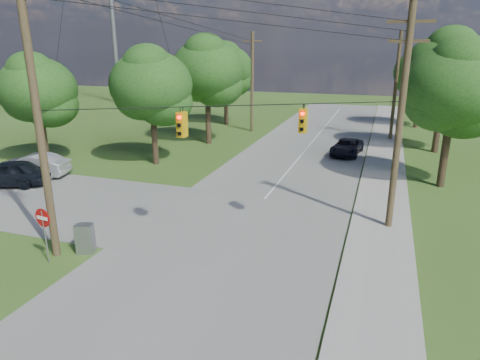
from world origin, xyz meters
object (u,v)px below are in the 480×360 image
(car_cross_silver, at_px, (33,165))
(pole_ne, at_px, (400,118))
(pole_north_e, at_px, (396,85))
(car_main_north, at_px, (347,147))
(pole_sw, at_px, (37,110))
(pole_north_w, at_px, (252,82))
(car_cross_dark, at_px, (7,173))
(control_cabinet, at_px, (85,239))
(do_not_enter_sign, at_px, (43,224))

(car_cross_silver, bearing_deg, pole_ne, 75.15)
(pole_north_e, bearing_deg, car_main_north, -114.74)
(pole_sw, bearing_deg, car_main_north, 65.56)
(pole_north_e, bearing_deg, pole_north_w, 180.00)
(car_main_north, bearing_deg, pole_ne, -70.88)
(pole_ne, height_order, car_cross_dark, pole_ne)
(pole_sw, distance_m, pole_north_w, 29.62)
(car_cross_silver, bearing_deg, control_cabinet, 40.53)
(pole_sw, height_order, car_cross_dark, pole_sw)
(car_cross_silver, distance_m, car_main_north, 23.80)
(pole_sw, bearing_deg, pole_north_e, 65.48)
(pole_north_e, relative_size, do_not_enter_sign, 4.17)
(car_cross_dark, relative_size, car_main_north, 1.08)
(pole_sw, bearing_deg, pole_north_w, 90.77)
(pole_ne, distance_m, car_main_north, 15.76)
(pole_sw, relative_size, pole_ne, 1.14)
(pole_ne, height_order, car_main_north, pole_ne)
(pole_north_w, height_order, car_main_north, pole_north_w)
(pole_ne, relative_size, pole_north_w, 1.05)
(pole_north_w, xyz_separation_m, do_not_enter_sign, (0.59, -30.28, -3.38))
(pole_sw, bearing_deg, car_cross_silver, 137.21)
(car_cross_silver, distance_m, control_cabinet, 13.53)
(pole_ne, distance_m, control_cabinet, 15.06)
(car_cross_silver, relative_size, car_main_north, 1.04)
(pole_north_e, xyz_separation_m, car_cross_dark, (-23.09, -22.93, -4.25))
(pole_sw, xyz_separation_m, car_cross_silver, (-9.62, 8.90, -5.41))
(pole_north_w, bearing_deg, car_cross_dark, -111.84)
(car_main_north, relative_size, do_not_enter_sign, 1.92)
(pole_ne, bearing_deg, car_main_north, 103.09)
(car_cross_silver, height_order, car_main_north, car_cross_silver)
(pole_sw, relative_size, car_cross_dark, 2.42)
(car_cross_dark, height_order, control_cabinet, car_cross_dark)
(pole_ne, bearing_deg, car_cross_silver, 176.78)
(pole_sw, bearing_deg, control_cabinet, 29.34)
(car_cross_dark, distance_m, car_main_north, 25.09)
(car_main_north, xyz_separation_m, control_cabinet, (-9.03, -21.62, -0.02))
(pole_north_w, relative_size, car_main_north, 2.18)
(pole_sw, distance_m, pole_north_e, 32.55)
(pole_sw, height_order, pole_north_e, pole_sw)
(car_cross_silver, relative_size, do_not_enter_sign, 1.99)
(pole_sw, bearing_deg, car_cross_dark, 145.16)
(pole_north_w, relative_size, do_not_enter_sign, 4.17)
(pole_sw, distance_m, pole_ne, 15.51)
(pole_ne, relative_size, car_cross_silver, 2.20)
(pole_ne, bearing_deg, car_cross_dark, -177.70)
(pole_ne, distance_m, pole_north_e, 22.00)
(car_cross_silver, xyz_separation_m, car_main_north, (19.72, 13.32, -0.15))
(pole_north_e, height_order, pole_north_w, same)
(pole_sw, height_order, car_main_north, pole_sw)
(car_main_north, bearing_deg, do_not_enter_sign, -107.36)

